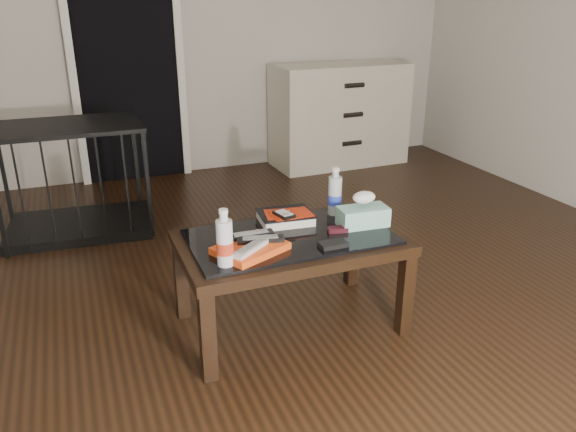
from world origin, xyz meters
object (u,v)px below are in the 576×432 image
Objects in this scene: pet_crate at (77,197)px; water_bottle_right at (335,191)px; textbook at (286,217)px; tissue_box at (363,216)px; dresser at (339,115)px; coffee_table at (290,248)px; water_bottle_left at (224,237)px.

water_bottle_right is (1.18, -1.41, 0.35)m from pet_crate.
textbook is at bearing -52.51° from pet_crate.
tissue_box reaches higher than textbook.
dresser is at bearing 63.25° from textbook.
pet_crate reaches higher than coffee_table.
pet_crate is (-2.31, -0.80, -0.22)m from dresser.
dresser is 5.29× the size of tissue_box.
water_bottle_right is at bearing 27.78° from water_bottle_left.
water_bottle_left reaches higher than textbook.
coffee_table is 0.37m from tissue_box.
pet_crate is 3.98× the size of water_bottle_left.
water_bottle_left is at bearing -134.01° from textbook.
tissue_box is at bearing -72.23° from water_bottle_right.
water_bottle_left is 0.73m from tissue_box.
dresser is 3.11m from water_bottle_left.
tissue_box is (0.06, -0.18, -0.07)m from water_bottle_right.
water_bottle_right is at bearing -45.48° from pet_crate.
water_bottle_left is at bearing -126.84° from dresser.
textbook is at bearing 76.57° from coffee_table.
water_bottle_left is (0.53, -1.76, 0.35)m from pet_crate.
dresser is 5.11× the size of water_bottle_right.
coffee_table is 4.20× the size of water_bottle_left.
tissue_box is (-1.07, -2.39, 0.06)m from dresser.
dresser reaches higher than pet_crate.
coffee_table is at bearing -178.57° from tissue_box.
water_bottle_right reaches higher than coffee_table.
tissue_box is (1.24, -1.60, 0.28)m from pet_crate.
textbook is 0.28m from water_bottle_right.
pet_crate reaches higher than tissue_box.
coffee_table is 2.77m from dresser.
water_bottle_left is (-0.39, -0.33, 0.10)m from textbook.
tissue_box reaches higher than coffee_table.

